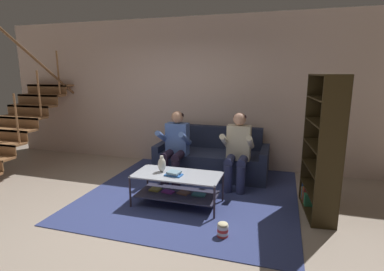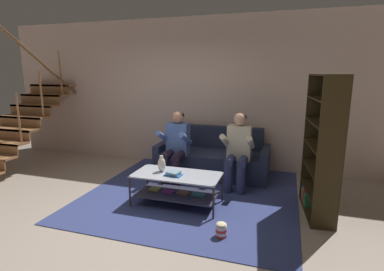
{
  "view_description": "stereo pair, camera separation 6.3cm",
  "coord_description": "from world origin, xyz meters",
  "px_view_note": "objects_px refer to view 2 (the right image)",
  "views": [
    {
      "loc": [
        1.77,
        -3.3,
        1.86
      ],
      "look_at": [
        0.49,
        0.91,
        0.93
      ],
      "focal_mm": 28.0,
      "sensor_mm": 36.0,
      "label": 1
    },
    {
      "loc": [
        1.83,
        -3.29,
        1.86
      ],
      "look_at": [
        0.49,
        0.91,
        0.93
      ],
      "focal_mm": 28.0,
      "sensor_mm": 36.0,
      "label": 2
    }
  ],
  "objects_px": {
    "person_seated_left": "(176,144)",
    "person_seated_right": "(238,148)",
    "book_stack": "(173,173)",
    "couch": "(213,159)",
    "coffee_table": "(177,184)",
    "vase": "(162,164)",
    "popcorn_tub": "(221,230)",
    "bookshelf": "(324,153)"
  },
  "relations": [
    {
      "from": "person_seated_left",
      "to": "person_seated_right",
      "type": "distance_m",
      "value": 1.07
    },
    {
      "from": "book_stack",
      "to": "couch",
      "type": "bearing_deg",
      "value": 82.35
    },
    {
      "from": "person_seated_right",
      "to": "coffee_table",
      "type": "height_order",
      "value": "person_seated_right"
    },
    {
      "from": "person_seated_left",
      "to": "vase",
      "type": "xyz_separation_m",
      "value": [
        0.11,
        -0.88,
        -0.09
      ]
    },
    {
      "from": "coffee_table",
      "to": "couch",
      "type": "bearing_deg",
      "value": 83.07
    },
    {
      "from": "couch",
      "to": "person_seated_left",
      "type": "height_order",
      "value": "person_seated_left"
    },
    {
      "from": "couch",
      "to": "person_seated_right",
      "type": "height_order",
      "value": "person_seated_right"
    },
    {
      "from": "person_seated_left",
      "to": "vase",
      "type": "distance_m",
      "value": 0.9
    },
    {
      "from": "person_seated_left",
      "to": "book_stack",
      "type": "relative_size",
      "value": 4.92
    },
    {
      "from": "popcorn_tub",
      "to": "coffee_table",
      "type": "bearing_deg",
      "value": 139.71
    },
    {
      "from": "person_seated_left",
      "to": "coffee_table",
      "type": "xyz_separation_m",
      "value": [
        0.36,
        -0.92,
        -0.36
      ]
    },
    {
      "from": "person_seated_left",
      "to": "popcorn_tub",
      "type": "xyz_separation_m",
      "value": [
        1.15,
        -1.59,
        -0.57
      ]
    },
    {
      "from": "couch",
      "to": "popcorn_tub",
      "type": "bearing_deg",
      "value": -73.68
    },
    {
      "from": "person_seated_left",
      "to": "vase",
      "type": "height_order",
      "value": "person_seated_left"
    },
    {
      "from": "bookshelf",
      "to": "popcorn_tub",
      "type": "distance_m",
      "value": 1.7
    },
    {
      "from": "person_seated_left",
      "to": "bookshelf",
      "type": "xyz_separation_m",
      "value": [
        2.28,
        -0.56,
        0.17
      ]
    },
    {
      "from": "person_seated_right",
      "to": "bookshelf",
      "type": "bearing_deg",
      "value": -25.06
    },
    {
      "from": "person_seated_left",
      "to": "person_seated_right",
      "type": "xyz_separation_m",
      "value": [
        1.07,
        0.0,
        0.01
      ]
    },
    {
      "from": "vase",
      "to": "bookshelf",
      "type": "distance_m",
      "value": 2.21
    },
    {
      "from": "couch",
      "to": "coffee_table",
      "type": "distance_m",
      "value": 1.44
    },
    {
      "from": "book_stack",
      "to": "bookshelf",
      "type": "xyz_separation_m",
      "value": [
        1.95,
        0.42,
        0.35
      ]
    },
    {
      "from": "person_seated_right",
      "to": "vase",
      "type": "height_order",
      "value": "person_seated_right"
    },
    {
      "from": "person_seated_left",
      "to": "popcorn_tub",
      "type": "bearing_deg",
      "value": -54.15
    },
    {
      "from": "book_stack",
      "to": "popcorn_tub",
      "type": "bearing_deg",
      "value": -36.62
    },
    {
      "from": "person_seated_left",
      "to": "bookshelf",
      "type": "height_order",
      "value": "bookshelf"
    },
    {
      "from": "couch",
      "to": "book_stack",
      "type": "distance_m",
      "value": 1.52
    },
    {
      "from": "person_seated_left",
      "to": "coffee_table",
      "type": "relative_size",
      "value": 0.98
    },
    {
      "from": "vase",
      "to": "popcorn_tub",
      "type": "distance_m",
      "value": 1.34
    },
    {
      "from": "couch",
      "to": "coffee_table",
      "type": "height_order",
      "value": "couch"
    },
    {
      "from": "person_seated_right",
      "to": "vase",
      "type": "xyz_separation_m",
      "value": [
        -0.96,
        -0.88,
        -0.1
      ]
    },
    {
      "from": "coffee_table",
      "to": "vase",
      "type": "xyz_separation_m",
      "value": [
        -0.25,
        0.04,
        0.26
      ]
    },
    {
      "from": "popcorn_tub",
      "to": "person_seated_left",
      "type": "bearing_deg",
      "value": 125.85
    },
    {
      "from": "couch",
      "to": "book_stack",
      "type": "height_order",
      "value": "couch"
    },
    {
      "from": "person_seated_left",
      "to": "bookshelf",
      "type": "distance_m",
      "value": 2.36
    },
    {
      "from": "couch",
      "to": "book_stack",
      "type": "bearing_deg",
      "value": -97.65
    },
    {
      "from": "couch",
      "to": "vase",
      "type": "xyz_separation_m",
      "value": [
        -0.42,
        -1.39,
        0.28
      ]
    },
    {
      "from": "book_stack",
      "to": "vase",
      "type": "bearing_deg",
      "value": 155.07
    },
    {
      "from": "couch",
      "to": "book_stack",
      "type": "relative_size",
      "value": 8.18
    },
    {
      "from": "vase",
      "to": "person_seated_left",
      "type": "bearing_deg",
      "value": 97.34
    },
    {
      "from": "book_stack",
      "to": "bookshelf",
      "type": "relative_size",
      "value": 0.13
    },
    {
      "from": "couch",
      "to": "vase",
      "type": "bearing_deg",
      "value": -106.84
    },
    {
      "from": "bookshelf",
      "to": "person_seated_right",
      "type": "bearing_deg",
      "value": 154.94
    }
  ]
}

